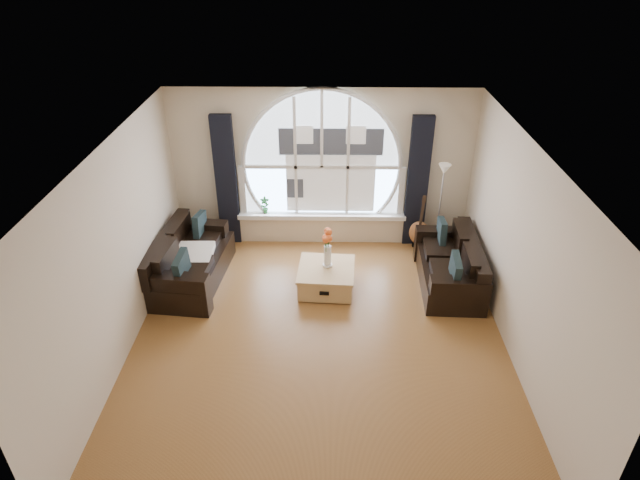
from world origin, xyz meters
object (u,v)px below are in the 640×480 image
Objects in this scene: floor_lamp at (439,209)px; guitar at (421,221)px; coffee_chest at (326,277)px; sofa_right at (450,262)px; vase_flowers at (328,244)px; sofa_left at (190,259)px; potted_plant at (265,205)px.

floor_lamp reaches higher than guitar.
coffee_chest is 0.80× the size of guitar.
sofa_right is 1.91m from vase_flowers.
sofa_right is 1.07m from floor_lamp.
sofa_left reaches higher than sofa_right.
vase_flowers reaches higher than sofa_left.
guitar is (-0.30, 1.07, 0.13)m from sofa_right.
guitar is at bearing 163.42° from floor_lamp.
guitar is at bearing 36.32° from vase_flowers.
sofa_right is 1.12m from guitar.
coffee_chest is at bearing -173.04° from sofa_right.
potted_plant is at bearing 128.32° from vase_flowers.
floor_lamp reaches higher than coffee_chest.
sofa_right is at bearing -50.97° from guitar.
sofa_left is 1.14× the size of floor_lamp.
potted_plant reaches higher than coffee_chest.
sofa_right is 5.55× the size of potted_plant.
sofa_right is at bearing 5.52° from sofa_left.
sofa_right is at bearing -88.44° from floor_lamp.
sofa_right is 1.05× the size of floor_lamp.
sofa_left is 3.85m from guitar.
sofa_left reaches higher than coffee_chest.
sofa_left is at bearing -141.00° from guitar.
sofa_left is 2.13m from coffee_chest.
vase_flowers is at bearing -175.05° from sofa_right.
sofa_right is 3.24m from potted_plant.
potted_plant is (-2.93, 0.30, -0.10)m from floor_lamp.
vase_flowers is 1.97m from guitar.
guitar reaches higher than sofa_left.
guitar reaches higher than sofa_right.
coffee_chest is at bearing -53.48° from potted_plant.
vase_flowers is at bearing -120.29° from guitar.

